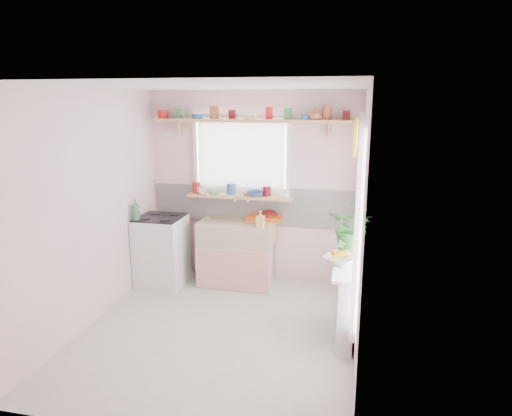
# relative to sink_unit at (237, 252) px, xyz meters

# --- Properties ---
(room) EXTENTS (3.20, 3.20, 3.20)m
(room) POSITION_rel_sink_unit_xyz_m (0.81, -0.43, 0.94)
(room) COLOR silver
(room) RESTS_ON ground
(sink_unit) EXTENTS (0.95, 0.65, 1.11)m
(sink_unit) POSITION_rel_sink_unit_xyz_m (0.00, 0.00, 0.00)
(sink_unit) COLOR white
(sink_unit) RESTS_ON ground
(cooker) EXTENTS (0.58, 0.58, 0.93)m
(cooker) POSITION_rel_sink_unit_xyz_m (-0.95, -0.24, 0.03)
(cooker) COLOR white
(cooker) RESTS_ON ground
(radiator_ledge) EXTENTS (0.22, 0.95, 0.78)m
(radiator_ledge) POSITION_rel_sink_unit_xyz_m (1.45, -1.09, -0.03)
(radiator_ledge) COLOR white
(radiator_ledge) RESTS_ON ground
(windowsill) EXTENTS (1.40, 0.22, 0.04)m
(windowsill) POSITION_rel_sink_unit_xyz_m (-0.00, 0.19, 0.71)
(windowsill) COLOR tan
(windowsill) RESTS_ON room
(pine_shelf) EXTENTS (2.52, 0.24, 0.04)m
(pine_shelf) POSITION_rel_sink_unit_xyz_m (0.15, 0.18, 1.69)
(pine_shelf) COLOR tan
(pine_shelf) RESTS_ON room
(shelf_crockery) EXTENTS (2.47, 0.11, 0.12)m
(shelf_crockery) POSITION_rel_sink_unit_xyz_m (0.15, 0.18, 1.76)
(shelf_crockery) COLOR red
(shelf_crockery) RESTS_ON pine_shelf
(sill_crockery) EXTENTS (1.35, 0.11, 0.12)m
(sill_crockery) POSITION_rel_sink_unit_xyz_m (-0.05, 0.19, 0.78)
(sill_crockery) COLOR red
(sill_crockery) RESTS_ON windowsill
(dish_tray) EXTENTS (0.46, 0.35, 0.05)m
(dish_tray) POSITION_rel_sink_unit_xyz_m (0.33, 0.21, 0.44)
(dish_tray) COLOR #E65314
(dish_tray) RESTS_ON sink_unit
(colander) EXTENTS (0.34, 0.34, 0.12)m
(colander) POSITION_rel_sink_unit_xyz_m (0.38, 0.21, 0.48)
(colander) COLOR #57120E
(colander) RESTS_ON sink_unit
(jade_plant) EXTENTS (0.63, 0.59, 0.55)m
(jade_plant) POSITION_rel_sink_unit_xyz_m (1.48, -0.69, 0.62)
(jade_plant) COLOR #285D25
(jade_plant) RESTS_ON radiator_ledge
(fruit_bowl) EXTENTS (0.40, 0.40, 0.07)m
(fruit_bowl) POSITION_rel_sink_unit_xyz_m (1.36, -1.09, 0.38)
(fruit_bowl) COLOR silver
(fruit_bowl) RESTS_ON radiator_ledge
(herb_pot) EXTENTS (0.12, 0.09, 0.19)m
(herb_pot) POSITION_rel_sink_unit_xyz_m (1.36, -0.94, 0.44)
(herb_pot) COLOR #306629
(herb_pot) RESTS_ON radiator_ledge
(soap_bottle_sink) EXTENTS (0.10, 0.10, 0.20)m
(soap_bottle_sink) POSITION_rel_sink_unit_xyz_m (0.36, -0.19, 0.52)
(soap_bottle_sink) COLOR #E7D566
(soap_bottle_sink) RESTS_ON sink_unit
(sill_cup) EXTENTS (0.14, 0.14, 0.09)m
(sill_cup) POSITION_rel_sink_unit_xyz_m (-0.51, 0.13, 0.77)
(sill_cup) COLOR beige
(sill_cup) RESTS_ON windowsill
(sill_bowl) EXTENTS (0.24, 0.24, 0.07)m
(sill_bowl) POSITION_rel_sink_unit_xyz_m (0.21, 0.13, 0.76)
(sill_bowl) COLOR #2D4194
(sill_bowl) RESTS_ON windowsill
(shelf_vase) EXTENTS (0.17, 0.17, 0.15)m
(shelf_vase) POSITION_rel_sink_unit_xyz_m (0.96, 0.12, 1.78)
(shelf_vase) COLOR #A75A33
(shelf_vase) RESTS_ON pine_shelf
(cooker_bottle) EXTENTS (0.11, 0.11, 0.26)m
(cooker_bottle) POSITION_rel_sink_unit_xyz_m (-1.17, -0.46, 0.62)
(cooker_bottle) COLOR #39734E
(cooker_bottle) RESTS_ON cooker
(fruit) EXTENTS (0.20, 0.14, 0.10)m
(fruit) POSITION_rel_sink_unit_xyz_m (1.37, -1.08, 0.44)
(fruit) COLOR orange
(fruit) RESTS_ON fruit_bowl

